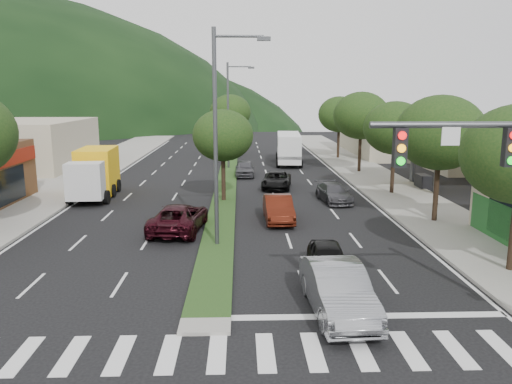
{
  "coord_description": "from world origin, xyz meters",
  "views": [
    {
      "loc": [
        1.12,
        -14.83,
        7.12
      ],
      "look_at": [
        1.92,
        9.96,
        2.22
      ],
      "focal_mm": 35.0,
      "sensor_mm": 36.0,
      "label": 1
    }
  ],
  "objects_px": {
    "motorhome": "(289,148)",
    "box_truck": "(95,175)",
    "tree_med_far": "(230,112)",
    "streetlight_mid": "(230,110)",
    "tree_med_near": "(223,136)",
    "sedan_silver": "(338,289)",
    "car_queue_d": "(277,180)",
    "car_queue_a": "(328,259)",
    "car_queue_e": "(245,168)",
    "tree_r_d": "(361,116)",
    "tree_r_e": "(339,114)",
    "car_queue_c": "(278,209)",
    "tree_r_c": "(395,128)",
    "car_queue_b": "(334,193)",
    "tree_r_b": "(440,133)",
    "suv_maroon": "(179,218)",
    "streetlight_near": "(220,128)"
  },
  "relations": [
    {
      "from": "tree_med_far",
      "to": "streetlight_mid",
      "type": "height_order",
      "value": "streetlight_mid"
    },
    {
      "from": "tree_med_far",
      "to": "car_queue_d",
      "type": "height_order",
      "value": "tree_med_far"
    },
    {
      "from": "tree_r_b",
      "to": "box_truck",
      "type": "xyz_separation_m",
      "value": [
        -21.0,
        7.9,
        -3.46
      ]
    },
    {
      "from": "tree_med_near",
      "to": "streetlight_mid",
      "type": "relative_size",
      "value": 0.6
    },
    {
      "from": "streetlight_mid",
      "to": "tree_med_far",
      "type": "bearing_deg",
      "value": 91.07
    },
    {
      "from": "car_queue_d",
      "to": "tree_med_far",
      "type": "bearing_deg",
      "value": 108.09
    },
    {
      "from": "tree_med_near",
      "to": "car_queue_e",
      "type": "height_order",
      "value": "tree_med_near"
    },
    {
      "from": "tree_r_d",
      "to": "car_queue_b",
      "type": "xyz_separation_m",
      "value": [
        -4.62,
        -12.35,
        -4.57
      ]
    },
    {
      "from": "car_queue_a",
      "to": "car_queue_b",
      "type": "distance_m",
      "value": 13.93
    },
    {
      "from": "streetlight_mid",
      "to": "tree_r_e",
      "type": "bearing_deg",
      "value": 30.69
    },
    {
      "from": "streetlight_near",
      "to": "car_queue_b",
      "type": "relative_size",
      "value": 2.38
    },
    {
      "from": "tree_r_e",
      "to": "car_queue_e",
      "type": "relative_size",
      "value": 1.65
    },
    {
      "from": "tree_med_far",
      "to": "motorhome",
      "type": "distance_m",
      "value": 10.43
    },
    {
      "from": "car_queue_b",
      "to": "car_queue_c",
      "type": "height_order",
      "value": "car_queue_c"
    },
    {
      "from": "car_queue_c",
      "to": "car_queue_e",
      "type": "relative_size",
      "value": 1.08
    },
    {
      "from": "car_queue_c",
      "to": "box_truck",
      "type": "height_order",
      "value": "box_truck"
    },
    {
      "from": "suv_maroon",
      "to": "box_truck",
      "type": "xyz_separation_m",
      "value": [
        -6.89,
        9.19,
        0.84
      ]
    },
    {
      "from": "tree_r_b",
      "to": "suv_maroon",
      "type": "bearing_deg",
      "value": -174.75
    },
    {
      "from": "streetlight_mid",
      "to": "car_queue_e",
      "type": "bearing_deg",
      "value": -73.99
    },
    {
      "from": "car_queue_d",
      "to": "streetlight_mid",
      "type": "bearing_deg",
      "value": 117.39
    },
    {
      "from": "tree_r_d",
      "to": "streetlight_mid",
      "type": "xyz_separation_m",
      "value": [
        -11.79,
        3.0,
        0.4
      ]
    },
    {
      "from": "tree_r_d",
      "to": "car_queue_a",
      "type": "distance_m",
      "value": 27.41
    },
    {
      "from": "tree_med_near",
      "to": "car_queue_e",
      "type": "bearing_deg",
      "value": 81.86
    },
    {
      "from": "car_queue_b",
      "to": "car_queue_c",
      "type": "relative_size",
      "value": 0.96
    },
    {
      "from": "streetlight_mid",
      "to": "car_queue_b",
      "type": "height_order",
      "value": "streetlight_mid"
    },
    {
      "from": "tree_med_near",
      "to": "tree_med_far",
      "type": "height_order",
      "value": "tree_med_far"
    },
    {
      "from": "streetlight_mid",
      "to": "car_queue_b",
      "type": "bearing_deg",
      "value": -64.96
    },
    {
      "from": "tree_r_d",
      "to": "sedan_silver",
      "type": "bearing_deg",
      "value": -104.63
    },
    {
      "from": "tree_r_e",
      "to": "tree_r_d",
      "type": "bearing_deg",
      "value": -90.0
    },
    {
      "from": "car_queue_b",
      "to": "motorhome",
      "type": "distance_m",
      "value": 18.68
    },
    {
      "from": "tree_r_b",
      "to": "suv_maroon",
      "type": "height_order",
      "value": "tree_r_b"
    },
    {
      "from": "tree_med_far",
      "to": "car_queue_a",
      "type": "distance_m",
      "value": 40.5
    },
    {
      "from": "car_queue_a",
      "to": "motorhome",
      "type": "xyz_separation_m",
      "value": [
        1.53,
        32.26,
        1.0
      ]
    },
    {
      "from": "car_queue_a",
      "to": "car_queue_b",
      "type": "height_order",
      "value": "car_queue_a"
    },
    {
      "from": "streetlight_near",
      "to": "car_queue_c",
      "type": "relative_size",
      "value": 2.29
    },
    {
      "from": "tree_r_c",
      "to": "sedan_silver",
      "type": "bearing_deg",
      "value": -111.54
    },
    {
      "from": "sedan_silver",
      "to": "car_queue_d",
      "type": "xyz_separation_m",
      "value": [
        -0.39,
        22.16,
        -0.19
      ]
    },
    {
      "from": "car_queue_a",
      "to": "car_queue_e",
      "type": "distance_m",
      "value": 24.68
    },
    {
      "from": "car_queue_a",
      "to": "car_queue_b",
      "type": "bearing_deg",
      "value": 81.26
    },
    {
      "from": "car_queue_b",
      "to": "motorhome",
      "type": "relative_size",
      "value": 0.51
    },
    {
      "from": "sedan_silver",
      "to": "car_queue_b",
      "type": "height_order",
      "value": "sedan_silver"
    },
    {
      "from": "tree_r_c",
      "to": "streetlight_mid",
      "type": "relative_size",
      "value": 0.65
    },
    {
      "from": "tree_med_near",
      "to": "sedan_silver",
      "type": "height_order",
      "value": "tree_med_near"
    },
    {
      "from": "tree_r_d",
      "to": "box_truck",
      "type": "distance_m",
      "value": 23.58
    },
    {
      "from": "streetlight_mid",
      "to": "car_queue_c",
      "type": "height_order",
      "value": "streetlight_mid"
    },
    {
      "from": "tree_r_c",
      "to": "box_truck",
      "type": "relative_size",
      "value": 0.94
    },
    {
      "from": "tree_med_far",
      "to": "sedan_silver",
      "type": "height_order",
      "value": "tree_med_far"
    },
    {
      "from": "motorhome",
      "to": "box_truck",
      "type": "bearing_deg",
      "value": -128.85
    },
    {
      "from": "streetlight_near",
      "to": "car_queue_a",
      "type": "height_order",
      "value": "streetlight_near"
    },
    {
      "from": "tree_med_far",
      "to": "car_queue_b",
      "type": "height_order",
      "value": "tree_med_far"
    }
  ]
}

